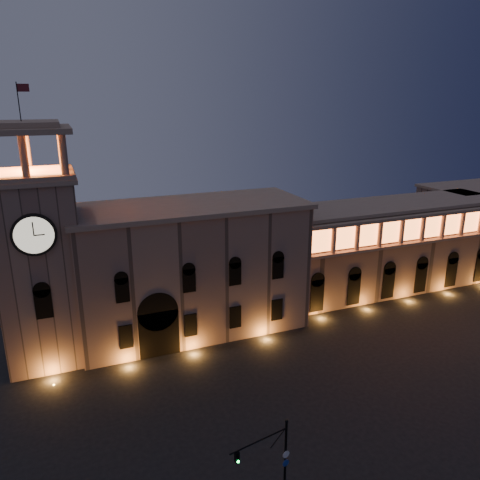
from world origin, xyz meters
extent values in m
plane|color=black|center=(0.00, 0.00, 0.00)|extent=(160.00, 160.00, 0.00)
cube|color=#846456|center=(-2.00, 22.00, 8.50)|extent=(30.00, 12.00, 17.00)
cube|color=gray|center=(-2.00, 22.00, 17.30)|extent=(30.80, 12.80, 0.60)
cube|color=black|center=(-8.00, 16.60, 3.00)|extent=(5.00, 1.40, 6.00)
cylinder|color=black|center=(-8.00, 16.60, 6.00)|extent=(5.00, 1.40, 5.00)
cube|color=orange|center=(-8.00, 16.40, 2.80)|extent=(4.20, 0.20, 5.00)
cube|color=#846456|center=(-20.50, 21.00, 11.00)|extent=(9.00, 9.00, 22.00)
cube|color=gray|center=(-20.50, 21.00, 22.25)|extent=(9.80, 9.80, 0.50)
cylinder|color=black|center=(-20.50, 16.32, 17.00)|extent=(4.60, 0.35, 4.60)
cylinder|color=beige|center=(-20.50, 16.18, 17.00)|extent=(4.00, 0.12, 4.00)
cube|color=gray|center=(-20.50, 21.00, 22.75)|extent=(9.40, 9.40, 0.50)
cube|color=orange|center=(-20.50, 21.00, 23.05)|extent=(6.80, 6.80, 0.15)
cylinder|color=gray|center=(-20.50, 17.20, 25.10)|extent=(0.76, 0.76, 4.20)
cylinder|color=gray|center=(-16.70, 17.20, 25.10)|extent=(0.76, 0.76, 4.20)
cylinder|color=gray|center=(-20.50, 24.80, 25.10)|extent=(0.76, 0.76, 4.20)
cylinder|color=gray|center=(-16.70, 24.80, 25.10)|extent=(0.76, 0.76, 4.20)
cylinder|color=gray|center=(-16.70, 21.00, 25.10)|extent=(0.76, 0.76, 4.20)
cube|color=gray|center=(-20.50, 21.00, 27.50)|extent=(9.80, 9.80, 0.60)
cube|color=gray|center=(-20.50, 21.00, 28.10)|extent=(7.50, 7.50, 0.60)
cylinder|color=black|center=(-20.50, 21.00, 30.40)|extent=(0.10, 0.10, 4.00)
plane|color=#53171E|center=(-19.90, 21.00, 31.80)|extent=(1.20, 0.00, 1.20)
cube|color=#7F5F51|center=(32.00, 24.00, 7.00)|extent=(40.00, 10.00, 14.00)
cube|color=gray|center=(32.00, 24.00, 14.25)|extent=(40.60, 10.60, 0.50)
cube|color=gray|center=(32.00, 18.50, 9.30)|extent=(40.00, 1.20, 0.40)
cube|color=gray|center=(32.00, 18.50, 13.60)|extent=(40.00, 1.40, 0.50)
cube|color=orange|center=(32.00, 19.05, 11.50)|extent=(38.00, 0.15, 3.60)
cylinder|color=gray|center=(14.00, 18.50, 11.50)|extent=(0.70, 0.70, 4.00)
cylinder|color=gray|center=(18.00, 18.50, 11.50)|extent=(0.70, 0.70, 4.00)
cylinder|color=gray|center=(22.00, 18.50, 11.50)|extent=(0.70, 0.70, 4.00)
cylinder|color=gray|center=(26.00, 18.50, 11.50)|extent=(0.70, 0.70, 4.00)
cylinder|color=gray|center=(30.00, 18.50, 11.50)|extent=(0.70, 0.70, 4.00)
cylinder|color=gray|center=(34.00, 18.50, 11.50)|extent=(0.70, 0.70, 4.00)
cylinder|color=gray|center=(38.00, 18.50, 11.50)|extent=(0.70, 0.70, 4.00)
cylinder|color=gray|center=(42.00, 18.50, 11.50)|extent=(0.70, 0.70, 4.00)
cube|color=#7F5F51|center=(58.00, 30.00, 7.00)|extent=(20.00, 12.00, 14.00)
cylinder|color=black|center=(-3.39, -8.90, 3.58)|extent=(0.20, 0.20, 7.15)
sphere|color=black|center=(-3.39, -8.90, 7.25)|extent=(0.29, 0.29, 0.29)
cylinder|color=black|center=(-5.90, -9.40, 6.64)|extent=(5.04, 1.11, 0.12)
cube|color=black|center=(-7.81, -9.77, 6.13)|extent=(0.36, 0.34, 0.87)
cylinder|color=#0CE53F|center=(-7.77, -9.93, 5.84)|extent=(0.20, 0.12, 0.18)
cylinder|color=silver|center=(-3.42, -9.05, 4.29)|extent=(0.61, 0.16, 0.61)
cylinder|color=navy|center=(-3.42, -9.05, 3.47)|extent=(0.61, 0.16, 0.61)
camera|label=1|loc=(-17.77, -35.41, 30.95)|focal=35.00mm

